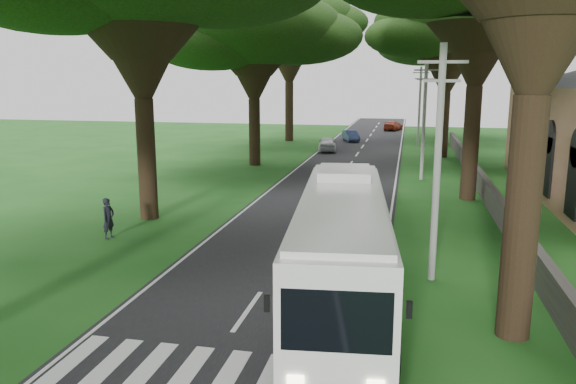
{
  "coord_description": "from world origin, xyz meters",
  "views": [
    {
      "loc": [
        4.51,
        -13.2,
        6.9
      ],
      "look_at": [
        -0.33,
        9.31,
        2.2
      ],
      "focal_mm": 35.0,
      "sensor_mm": 36.0,
      "label": 1
    }
  ],
  "objects_px": {
    "distant_car_a": "(327,144)",
    "pedestrian": "(108,218)",
    "pole_near": "(438,161)",
    "coach_bus": "(342,247)",
    "pole_mid": "(424,119)",
    "distant_car_b": "(351,136)",
    "distant_car_c": "(393,126)",
    "pole_far": "(420,105)"
  },
  "relations": [
    {
      "from": "distant_car_c",
      "to": "pedestrian",
      "type": "relative_size",
      "value": 2.37
    },
    {
      "from": "pole_near",
      "to": "pole_mid",
      "type": "relative_size",
      "value": 1.0
    },
    {
      "from": "pole_far",
      "to": "distant_car_c",
      "type": "distance_m",
      "value": 17.67
    },
    {
      "from": "pole_mid",
      "to": "coach_bus",
      "type": "relative_size",
      "value": 0.66
    },
    {
      "from": "distant_car_b",
      "to": "pedestrian",
      "type": "xyz_separation_m",
      "value": [
        -6.4,
        -40.39,
        0.27
      ]
    },
    {
      "from": "pole_far",
      "to": "coach_bus",
      "type": "relative_size",
      "value": 0.66
    },
    {
      "from": "distant_car_c",
      "to": "pedestrian",
      "type": "xyz_separation_m",
      "value": [
        -10.58,
        -54.76,
        0.25
      ]
    },
    {
      "from": "pole_mid",
      "to": "distant_car_b",
      "type": "distance_m",
      "value": 24.06
    },
    {
      "from": "distant_car_c",
      "to": "pole_far",
      "type": "bearing_deg",
      "value": 115.26
    },
    {
      "from": "pole_far",
      "to": "distant_car_c",
      "type": "bearing_deg",
      "value": 100.06
    },
    {
      "from": "pole_near",
      "to": "pedestrian",
      "type": "distance_m",
      "value": 14.18
    },
    {
      "from": "distant_car_b",
      "to": "distant_car_c",
      "type": "distance_m",
      "value": 14.96
    },
    {
      "from": "pole_far",
      "to": "distant_car_c",
      "type": "xyz_separation_m",
      "value": [
        -3.02,
        17.05,
        -3.53
      ]
    },
    {
      "from": "distant_car_b",
      "to": "pedestrian",
      "type": "relative_size",
      "value": 2.01
    },
    {
      "from": "pole_near",
      "to": "distant_car_c",
      "type": "height_order",
      "value": "pole_near"
    },
    {
      "from": "coach_bus",
      "to": "distant_car_b",
      "type": "xyz_separation_m",
      "value": [
        -4.4,
        45.73,
        -1.28
      ]
    },
    {
      "from": "pole_near",
      "to": "distant_car_a",
      "type": "bearing_deg",
      "value": 104.22
    },
    {
      "from": "pole_near",
      "to": "distant_car_b",
      "type": "relative_size",
      "value": 2.21
    },
    {
      "from": "distant_car_a",
      "to": "pedestrian",
      "type": "distance_m",
      "value": 31.66
    },
    {
      "from": "pole_near",
      "to": "distant_car_b",
      "type": "distance_m",
      "value": 43.43
    },
    {
      "from": "distant_car_c",
      "to": "distant_car_b",
      "type": "bearing_deg",
      "value": 88.97
    },
    {
      "from": "pole_far",
      "to": "pedestrian",
      "type": "xyz_separation_m",
      "value": [
        -13.61,
        -37.71,
        -3.28
      ]
    },
    {
      "from": "coach_bus",
      "to": "distant_car_b",
      "type": "bearing_deg",
      "value": 89.81
    },
    {
      "from": "distant_car_a",
      "to": "pedestrian",
      "type": "height_order",
      "value": "pedestrian"
    },
    {
      "from": "pole_mid",
      "to": "coach_bus",
      "type": "bearing_deg",
      "value": -96.94
    },
    {
      "from": "pole_far",
      "to": "coach_bus",
      "type": "distance_m",
      "value": 43.2
    },
    {
      "from": "pole_mid",
      "to": "pedestrian",
      "type": "xyz_separation_m",
      "value": [
        -13.61,
        -17.71,
        -3.28
      ]
    },
    {
      "from": "pole_near",
      "to": "coach_bus",
      "type": "bearing_deg",
      "value": -132.64
    },
    {
      "from": "coach_bus",
      "to": "distant_car_b",
      "type": "distance_m",
      "value": 45.96
    },
    {
      "from": "distant_car_b",
      "to": "pedestrian",
      "type": "height_order",
      "value": "pedestrian"
    },
    {
      "from": "pole_near",
      "to": "coach_bus",
      "type": "relative_size",
      "value": 0.66
    },
    {
      "from": "coach_bus",
      "to": "distant_car_a",
      "type": "bearing_deg",
      "value": 93.16
    },
    {
      "from": "distant_car_c",
      "to": "pole_mid",
      "type": "bearing_deg",
      "value": 109.87
    },
    {
      "from": "pole_near",
      "to": "distant_car_b",
      "type": "height_order",
      "value": "pole_near"
    },
    {
      "from": "coach_bus",
      "to": "distant_car_c",
      "type": "xyz_separation_m",
      "value": [
        -0.22,
        60.09,
        -1.25
      ]
    },
    {
      "from": "pole_mid",
      "to": "pole_far",
      "type": "xyz_separation_m",
      "value": [
        0.0,
        20.0,
        0.0
      ]
    },
    {
      "from": "distant_car_a",
      "to": "distant_car_c",
      "type": "bearing_deg",
      "value": -110.73
    },
    {
      "from": "coach_bus",
      "to": "distant_car_a",
      "type": "distance_m",
      "value": 37.04
    },
    {
      "from": "coach_bus",
      "to": "distant_car_a",
      "type": "xyz_separation_m",
      "value": [
        -5.69,
        36.58,
        -1.18
      ]
    },
    {
      "from": "coach_bus",
      "to": "pedestrian",
      "type": "bearing_deg",
      "value": 148.01
    },
    {
      "from": "coach_bus",
      "to": "distant_car_a",
      "type": "relative_size",
      "value": 2.98
    },
    {
      "from": "distant_car_a",
      "to": "distant_car_c",
      "type": "height_order",
      "value": "distant_car_a"
    }
  ]
}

